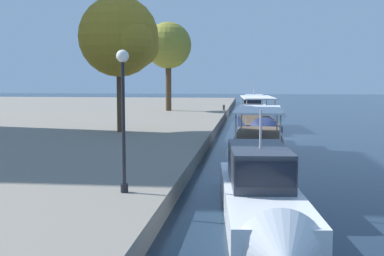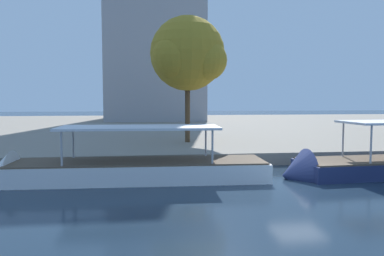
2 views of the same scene
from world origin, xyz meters
TOP-DOWN VIEW (x-y plane):
  - ground_plane at (0.00, 0.00)m, footprint 220.00×220.00m
  - dock_promenade at (0.00, 32.62)m, footprint 120.00×55.00m
  - tour_boat_1 at (-8.81, 1.83)m, footprint 14.33×3.51m
  - tree_2 at (-4.24, 11.54)m, footprint 5.79×5.79m
  - office_tower at (-5.96, 46.57)m, footprint 15.24×17.55m

SIDE VIEW (x-z plane):
  - ground_plane at x=0.00m, z-range 0.00..0.00m
  - tour_boat_1 at x=-8.81m, z-range -1.66..2.33m
  - dock_promenade at x=0.00m, z-range 0.00..0.79m
  - tree_2 at x=-4.24m, z-range 2.66..12.48m
  - office_tower at x=-5.96m, z-range -0.25..39.46m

